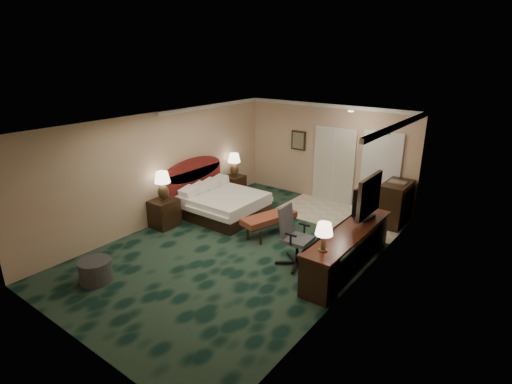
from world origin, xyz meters
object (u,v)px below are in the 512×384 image
Objects in this scene: ottoman at (96,271)px; nightstand_far at (234,186)px; bed_bench at (269,224)px; tv at (366,202)px; nightstand_near at (164,213)px; desk_chair at (298,237)px; bed at (224,205)px; lamp_far at (234,165)px; lamp_near at (163,186)px; minibar at (395,204)px; desk at (348,250)px.

nightstand_far is at bearing 100.10° from ottoman.
bed_bench is 2.35m from tv.
nightstand_near is 3.54m from desk_chair.
tv reaches higher than bed.
bed is 2.75× the size of lamp_far.
ottoman is at bearing -94.37° from bed_bench.
ottoman is at bearing -136.84° from desk_chair.
desk_chair is at bearing -33.45° from lamp_far.
tv reaches higher than bed_bench.
bed is 1.36× the size of bed_bench.
lamp_near is 0.59× the size of desk_chair.
nightstand_near is 1.14× the size of ottoman.
lamp_far is (-0.02, 2.67, 0.61)m from nightstand_near.
minibar reaches higher than bed.
desk is at bearing -89.90° from minibar.
lamp_near is at bearing -89.54° from nightstand_far.
desk is (4.39, 0.73, -0.61)m from lamp_near.
bed is 1.65m from lamp_far.
desk is (3.51, 3.17, 0.20)m from ottoman.
lamp_far is at bearing 90.38° from lamp_near.
lamp_near is 0.25× the size of desk.
bed is 1.54m from nightstand_near.
tv is (-0.01, 0.73, 0.77)m from desk.
nightstand_near reaches higher than bed_bench.
bed is 3.76m from ottoman.
tv is at bearing -14.96° from lamp_far.
nightstand_far is at bearing -169.85° from minibar.
lamp_near is at bearing -170.52° from desk.
nightstand_near is 2.54m from bed_bench.
lamp_far is 0.56× the size of desk_chair.
bed is 1.54× the size of desk_chair.
nightstand_far is at bearing 90.46° from lamp_near.
minibar reaches higher than ottoman.
desk_chair is at bearing 4.93° from lamp_near.
lamp_far is 1.13× the size of ottoman.
nightstand_far is 0.21× the size of desk.
desk is (4.41, -1.90, 0.10)m from nightstand_far.
nightstand_far is 4.25m from desk_chair.
desk is 0.99m from desk_chair.
minibar is (3.65, 2.10, 0.24)m from bed.
lamp_near reaches higher than minibar.
bed_bench is at bearing 143.44° from desk_chair.
ottoman is at bearing -79.96° from lamp_far.
bed_bench is 3.84m from ottoman.
nightstand_near is 0.56× the size of desk_chair.
desk_chair is at bearing 46.02° from ottoman.
bed_bench is 3.13m from minibar.
bed is 2.99m from desk_chair.
lamp_far is 2.81m from bed_bench.
desk_chair is (3.52, 0.33, 0.26)m from nightstand_near.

